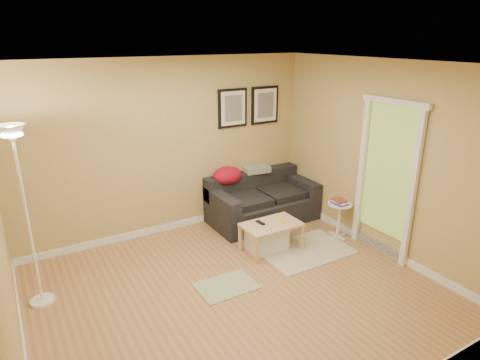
{
  "coord_description": "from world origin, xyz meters",
  "views": [
    {
      "loc": [
        -2.1,
        -3.65,
        2.87
      ],
      "look_at": [
        0.55,
        0.85,
        1.05
      ],
      "focal_mm": 31.14,
      "sensor_mm": 36.0,
      "label": 1
    }
  ],
  "objects_px": {
    "book_stack": "(340,202)",
    "floor_lamp": "(28,224)",
    "coffee_table": "(271,237)",
    "side_table": "(339,220)",
    "storage_bin": "(267,238)",
    "sofa": "(263,199)"
  },
  "relations": [
    {
      "from": "book_stack",
      "to": "floor_lamp",
      "type": "distance_m",
      "value": 4.05
    },
    {
      "from": "coffee_table",
      "to": "side_table",
      "type": "relative_size",
      "value": 1.49
    },
    {
      "from": "coffee_table",
      "to": "side_table",
      "type": "bearing_deg",
      "value": 9.55
    },
    {
      "from": "floor_lamp",
      "to": "storage_bin",
      "type": "bearing_deg",
      "value": -5.29
    },
    {
      "from": "sofa",
      "to": "side_table",
      "type": "bearing_deg",
      "value": -59.12
    },
    {
      "from": "sofa",
      "to": "side_table",
      "type": "height_order",
      "value": "sofa"
    },
    {
      "from": "sofa",
      "to": "storage_bin",
      "type": "xyz_separation_m",
      "value": [
        -0.49,
        -0.84,
        -0.21
      ]
    },
    {
      "from": "sofa",
      "to": "floor_lamp",
      "type": "relative_size",
      "value": 0.83
    },
    {
      "from": "sofa",
      "to": "storage_bin",
      "type": "distance_m",
      "value": 1.0
    },
    {
      "from": "sofa",
      "to": "storage_bin",
      "type": "bearing_deg",
      "value": -120.31
    },
    {
      "from": "coffee_table",
      "to": "book_stack",
      "type": "bearing_deg",
      "value": 9.11
    },
    {
      "from": "sofa",
      "to": "book_stack",
      "type": "height_order",
      "value": "sofa"
    },
    {
      "from": "side_table",
      "to": "floor_lamp",
      "type": "xyz_separation_m",
      "value": [
        -4.02,
        0.49,
        0.7
      ]
    },
    {
      "from": "side_table",
      "to": "floor_lamp",
      "type": "height_order",
      "value": "floor_lamp"
    },
    {
      "from": "coffee_table",
      "to": "book_stack",
      "type": "distance_m",
      "value": 1.15
    },
    {
      "from": "storage_bin",
      "to": "side_table",
      "type": "relative_size",
      "value": 1.0
    },
    {
      "from": "sofa",
      "to": "book_stack",
      "type": "xyz_separation_m",
      "value": [
        0.62,
        -1.08,
        0.2
      ]
    },
    {
      "from": "storage_bin",
      "to": "side_table",
      "type": "bearing_deg",
      "value": -11.28
    },
    {
      "from": "storage_bin",
      "to": "book_stack",
      "type": "bearing_deg",
      "value": -11.72
    },
    {
      "from": "sofa",
      "to": "coffee_table",
      "type": "xyz_separation_m",
      "value": [
        -0.45,
        -0.89,
        -0.17
      ]
    },
    {
      "from": "coffee_table",
      "to": "book_stack",
      "type": "xyz_separation_m",
      "value": [
        1.07,
        -0.19,
        0.38
      ]
    },
    {
      "from": "storage_bin",
      "to": "floor_lamp",
      "type": "xyz_separation_m",
      "value": [
        -2.89,
        0.27,
        0.8
      ]
    }
  ]
}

